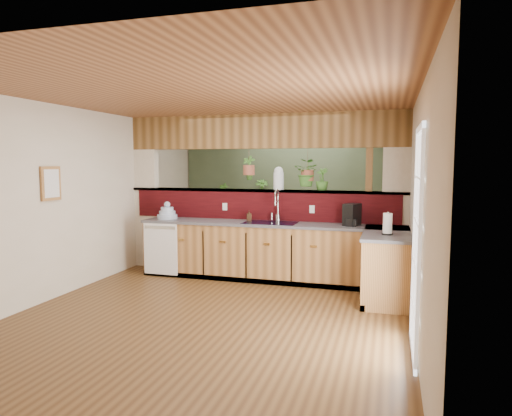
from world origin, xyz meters
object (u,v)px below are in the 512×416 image
(faucet, at_px, (277,204))
(glass_jar, at_px, (279,178))
(soap_dispenser, at_px, (249,215))
(shelving_console, at_px, (250,226))
(coffee_maker, at_px, (352,216))
(paper_towel, at_px, (388,224))
(dish_stack, at_px, (167,213))

(faucet, distance_m, glass_jar, 0.45)
(soap_dispenser, xyz_separation_m, glass_jar, (0.43, 0.23, 0.59))
(shelving_console, bearing_deg, coffee_maker, -69.20)
(coffee_maker, relative_size, shelving_console, 0.22)
(soap_dispenser, height_order, paper_towel, paper_towel)
(shelving_console, bearing_deg, faucet, -86.99)
(dish_stack, relative_size, glass_jar, 0.89)
(faucet, distance_m, soap_dispenser, 0.50)
(glass_jar, bearing_deg, soap_dispenser, -151.17)
(coffee_maker, relative_size, glass_jar, 0.87)
(coffee_maker, height_order, paper_towel, coffee_maker)
(paper_towel, bearing_deg, dish_stack, 168.46)
(dish_stack, distance_m, glass_jar, 1.93)
(soap_dispenser, relative_size, coffee_maker, 0.53)
(faucet, distance_m, paper_towel, 1.90)
(faucet, xyz_separation_m, soap_dispenser, (-0.46, -0.01, -0.20))
(faucet, bearing_deg, dish_stack, -175.18)
(coffee_maker, xyz_separation_m, glass_jar, (-1.20, 0.34, 0.53))
(dish_stack, distance_m, coffee_maker, 2.99)
(soap_dispenser, height_order, glass_jar, glass_jar)
(coffee_maker, bearing_deg, paper_towel, -32.76)
(faucet, xyz_separation_m, paper_towel, (1.68, -0.87, -0.15))
(glass_jar, xyz_separation_m, shelving_console, (-1.08, 1.90, -1.07))
(dish_stack, bearing_deg, paper_towel, -11.54)
(soap_dispenser, xyz_separation_m, coffee_maker, (1.62, -0.11, 0.06))
(faucet, distance_m, coffee_maker, 1.18)
(glass_jar, bearing_deg, paper_towel, -32.65)
(faucet, xyz_separation_m, shelving_console, (-1.11, 2.12, -0.68))
(paper_towel, bearing_deg, soap_dispenser, 158.04)
(coffee_maker, xyz_separation_m, shelving_console, (-2.28, 2.24, -0.55))
(dish_stack, xyz_separation_m, paper_towel, (3.50, -0.72, 0.05))
(coffee_maker, bearing_deg, soap_dispenser, -160.88)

